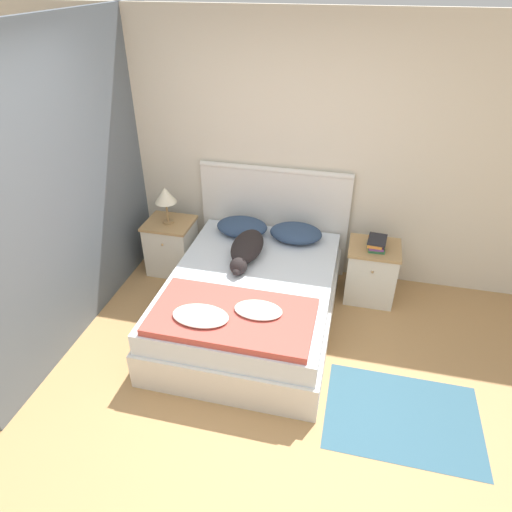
{
  "coord_description": "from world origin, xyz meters",
  "views": [
    {
      "loc": [
        0.77,
        -2.09,
        2.82
      ],
      "look_at": [
        -0.04,
        1.26,
        0.62
      ],
      "focal_mm": 32.0,
      "sensor_mm": 36.0,
      "label": 1
    }
  ],
  "objects_px": {
    "nightstand_right": "(371,272)",
    "book_stack": "(376,243)",
    "dog": "(247,248)",
    "nightstand_left": "(172,246)",
    "pillow_left": "(242,227)",
    "bed": "(251,301)",
    "table_lamp": "(165,196)",
    "pillow_right": "(296,233)"
  },
  "relations": [
    {
      "from": "nightstand_right",
      "to": "bed",
      "type": "bearing_deg",
      "value": -147.23
    },
    {
      "from": "book_stack",
      "to": "table_lamp",
      "type": "bearing_deg",
      "value": 179.59
    },
    {
      "from": "dog",
      "to": "nightstand_left",
      "type": "bearing_deg",
      "value": 159.02
    },
    {
      "from": "nightstand_left",
      "to": "nightstand_right",
      "type": "relative_size",
      "value": 1.0
    },
    {
      "from": "nightstand_right",
      "to": "pillow_right",
      "type": "distance_m",
      "value": 0.83
    },
    {
      "from": "pillow_left",
      "to": "pillow_right",
      "type": "height_order",
      "value": "same"
    },
    {
      "from": "nightstand_left",
      "to": "nightstand_right",
      "type": "xyz_separation_m",
      "value": [
        2.08,
        0.0,
        0.0
      ]
    },
    {
      "from": "dog",
      "to": "book_stack",
      "type": "xyz_separation_m",
      "value": [
        1.16,
        0.33,
        0.03
      ]
    },
    {
      "from": "pillow_right",
      "to": "table_lamp",
      "type": "bearing_deg",
      "value": -176.84
    },
    {
      "from": "pillow_right",
      "to": "bed",
      "type": "bearing_deg",
      "value": -110.58
    },
    {
      "from": "nightstand_left",
      "to": "table_lamp",
      "type": "xyz_separation_m",
      "value": [
        0.0,
        -0.01,
        0.59
      ]
    },
    {
      "from": "dog",
      "to": "book_stack",
      "type": "relative_size",
      "value": 3.26
    },
    {
      "from": "bed",
      "to": "table_lamp",
      "type": "xyz_separation_m",
      "value": [
        -1.04,
        0.66,
        0.63
      ]
    },
    {
      "from": "bed",
      "to": "pillow_left",
      "type": "distance_m",
      "value": 0.85
    },
    {
      "from": "dog",
      "to": "bed",
      "type": "bearing_deg",
      "value": -69.37
    },
    {
      "from": "bed",
      "to": "nightstand_left",
      "type": "bearing_deg",
      "value": 147.23
    },
    {
      "from": "nightstand_right",
      "to": "book_stack",
      "type": "xyz_separation_m",
      "value": [
        0.0,
        -0.03,
        0.34
      ]
    },
    {
      "from": "dog",
      "to": "book_stack",
      "type": "height_order",
      "value": "dog"
    },
    {
      "from": "pillow_left",
      "to": "book_stack",
      "type": "distance_m",
      "value": 1.32
    },
    {
      "from": "nightstand_left",
      "to": "table_lamp",
      "type": "height_order",
      "value": "table_lamp"
    },
    {
      "from": "nightstand_right",
      "to": "table_lamp",
      "type": "height_order",
      "value": "table_lamp"
    },
    {
      "from": "book_stack",
      "to": "bed",
      "type": "bearing_deg",
      "value": -148.27
    },
    {
      "from": "nightstand_left",
      "to": "nightstand_right",
      "type": "distance_m",
      "value": 2.08
    },
    {
      "from": "nightstand_right",
      "to": "dog",
      "type": "distance_m",
      "value": 1.25
    },
    {
      "from": "dog",
      "to": "table_lamp",
      "type": "distance_m",
      "value": 1.02
    },
    {
      "from": "nightstand_left",
      "to": "pillow_left",
      "type": "distance_m",
      "value": 0.83
    },
    {
      "from": "pillow_right",
      "to": "table_lamp",
      "type": "height_order",
      "value": "table_lamp"
    },
    {
      "from": "pillow_left",
      "to": "nightstand_left",
      "type": "bearing_deg",
      "value": -175.37
    },
    {
      "from": "nightstand_right",
      "to": "pillow_right",
      "type": "bearing_deg",
      "value": 175.37
    },
    {
      "from": "nightstand_left",
      "to": "book_stack",
      "type": "relative_size",
      "value": 2.4
    },
    {
      "from": "nightstand_right",
      "to": "pillow_left",
      "type": "xyz_separation_m",
      "value": [
        -1.32,
        0.06,
        0.3
      ]
    },
    {
      "from": "bed",
      "to": "nightstand_left",
      "type": "xyz_separation_m",
      "value": [
        -1.04,
        0.67,
        0.04
      ]
    },
    {
      "from": "dog",
      "to": "pillow_left",
      "type": "bearing_deg",
      "value": 110.54
    },
    {
      "from": "nightstand_right",
      "to": "table_lamp",
      "type": "relative_size",
      "value": 1.49
    },
    {
      "from": "table_lamp",
      "to": "book_stack",
      "type": "bearing_deg",
      "value": -0.41
    },
    {
      "from": "pillow_left",
      "to": "pillow_right",
      "type": "relative_size",
      "value": 1.0
    },
    {
      "from": "book_stack",
      "to": "table_lamp",
      "type": "height_order",
      "value": "table_lamp"
    },
    {
      "from": "pillow_left",
      "to": "bed",
      "type": "bearing_deg",
      "value": -69.42
    },
    {
      "from": "nightstand_left",
      "to": "book_stack",
      "type": "height_order",
      "value": "book_stack"
    },
    {
      "from": "bed",
      "to": "nightstand_right",
      "type": "relative_size",
      "value": 3.35
    },
    {
      "from": "nightstand_right",
      "to": "nightstand_left",
      "type": "bearing_deg",
      "value": 180.0
    },
    {
      "from": "nightstand_left",
      "to": "pillow_right",
      "type": "relative_size",
      "value": 1.13
    }
  ]
}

